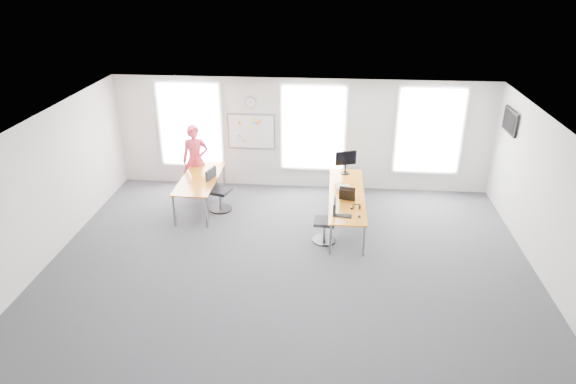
# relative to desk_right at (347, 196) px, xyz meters

# --- Properties ---
(floor) EXTENTS (10.00, 10.00, 0.00)m
(floor) POSITION_rel_desk_right_xyz_m (-1.19, -1.96, -0.70)
(floor) COLOR #2C2C32
(floor) RESTS_ON ground
(ceiling) EXTENTS (10.00, 10.00, 0.00)m
(ceiling) POSITION_rel_desk_right_xyz_m (-1.19, -1.96, 2.30)
(ceiling) COLOR white
(ceiling) RESTS_ON ground
(wall_back) EXTENTS (10.00, 0.00, 10.00)m
(wall_back) POSITION_rel_desk_right_xyz_m (-1.19, 2.04, 0.80)
(wall_back) COLOR silver
(wall_back) RESTS_ON ground
(wall_front) EXTENTS (10.00, 0.00, 10.00)m
(wall_front) POSITION_rel_desk_right_xyz_m (-1.19, -5.96, 0.80)
(wall_front) COLOR silver
(wall_front) RESTS_ON ground
(wall_left) EXTENTS (0.00, 10.00, 10.00)m
(wall_left) POSITION_rel_desk_right_xyz_m (-6.19, -1.96, 0.80)
(wall_left) COLOR silver
(wall_left) RESTS_ON ground
(wall_right) EXTENTS (0.00, 10.00, 10.00)m
(wall_right) POSITION_rel_desk_right_xyz_m (3.81, -1.96, 0.80)
(wall_right) COLOR silver
(wall_right) RESTS_ON ground
(window_left) EXTENTS (1.60, 0.06, 2.20)m
(window_left) POSITION_rel_desk_right_xyz_m (-4.19, 2.01, 1.00)
(window_left) COLOR white
(window_left) RESTS_ON wall_back
(window_mid) EXTENTS (1.60, 0.06, 2.20)m
(window_mid) POSITION_rel_desk_right_xyz_m (-0.89, 2.01, 1.00)
(window_mid) COLOR white
(window_mid) RESTS_ON wall_back
(window_right) EXTENTS (1.60, 0.06, 2.20)m
(window_right) POSITION_rel_desk_right_xyz_m (2.11, 2.01, 1.00)
(window_right) COLOR white
(window_right) RESTS_ON wall_back
(desk_right) EXTENTS (0.82, 3.08, 0.75)m
(desk_right) POSITION_rel_desk_right_xyz_m (0.00, 0.00, 0.00)
(desk_right) COLOR #C0701B
(desk_right) RESTS_ON ground
(desk_left) EXTENTS (0.89, 2.22, 0.81)m
(desk_left) POSITION_rel_desk_right_xyz_m (-3.63, 0.53, 0.04)
(desk_left) COLOR #C0701B
(desk_left) RESTS_ON ground
(chair_right) EXTENTS (0.54, 0.54, 1.01)m
(chair_right) POSITION_rel_desk_right_xyz_m (-0.43, -0.92, -0.26)
(chair_right) COLOR black
(chair_right) RESTS_ON ground
(chair_left) EXTENTS (0.60, 0.60, 1.07)m
(chair_left) POSITION_rel_desk_right_xyz_m (-3.18, 0.44, -0.23)
(chair_left) COLOR black
(chair_left) RESTS_ON ground
(person) EXTENTS (0.77, 0.59, 1.89)m
(person) POSITION_rel_desk_right_xyz_m (-3.93, 1.33, 0.25)
(person) COLOR #CC2F47
(person) RESTS_ON ground
(whiteboard) EXTENTS (1.20, 0.03, 0.90)m
(whiteboard) POSITION_rel_desk_right_xyz_m (-2.54, 2.01, 0.85)
(whiteboard) COLOR white
(whiteboard) RESTS_ON wall_back
(wall_clock) EXTENTS (0.30, 0.04, 0.30)m
(wall_clock) POSITION_rel_desk_right_xyz_m (-2.54, 2.01, 1.65)
(wall_clock) COLOR gray
(wall_clock) RESTS_ON wall_back
(tv) EXTENTS (0.06, 0.90, 0.55)m
(tv) POSITION_rel_desk_right_xyz_m (3.76, 1.04, 1.60)
(tv) COLOR black
(tv) RESTS_ON wall_right
(keyboard) EXTENTS (0.42, 0.20, 0.02)m
(keyboard) POSITION_rel_desk_right_xyz_m (-0.11, -1.14, 0.06)
(keyboard) COLOR black
(keyboard) RESTS_ON desk_right
(mouse) EXTENTS (0.09, 0.12, 0.04)m
(mouse) POSITION_rel_desk_right_xyz_m (0.25, -1.15, 0.07)
(mouse) COLOR black
(mouse) RESTS_ON desk_right
(lens_cap) EXTENTS (0.08, 0.08, 0.01)m
(lens_cap) POSITION_rel_desk_right_xyz_m (0.09, -0.77, 0.05)
(lens_cap) COLOR black
(lens_cap) RESTS_ON desk_right
(headphones) EXTENTS (0.18, 0.10, 0.11)m
(headphones) POSITION_rel_desk_right_xyz_m (0.19, -0.74, 0.10)
(headphones) COLOR black
(headphones) RESTS_ON desk_right
(laptop_sleeve) EXTENTS (0.38, 0.28, 0.30)m
(laptop_sleeve) POSITION_rel_desk_right_xyz_m (-0.00, -0.33, 0.20)
(laptop_sleeve) COLOR black
(laptop_sleeve) RESTS_ON desk_right
(paper_stack) EXTENTS (0.35, 0.28, 0.11)m
(paper_stack) POSITION_rel_desk_right_xyz_m (-0.09, 0.20, 0.10)
(paper_stack) COLOR beige
(paper_stack) RESTS_ON desk_right
(monitor) EXTENTS (0.54, 0.24, 0.62)m
(monitor) POSITION_rel_desk_right_xyz_m (-0.02, 1.23, 0.42)
(monitor) COLOR black
(monitor) RESTS_ON desk_right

